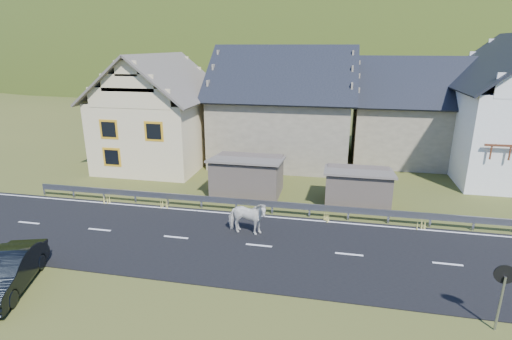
# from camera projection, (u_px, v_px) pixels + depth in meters

# --- Properties ---
(ground) EXTENTS (160.00, 160.00, 0.00)m
(ground) POSITION_uv_depth(u_px,v_px,m) (259.00, 246.00, 18.10)
(ground) COLOR #38431B
(ground) RESTS_ON ground
(road) EXTENTS (60.00, 7.00, 0.04)m
(road) POSITION_uv_depth(u_px,v_px,m) (259.00, 246.00, 18.09)
(road) COLOR black
(road) RESTS_ON ground
(lane_markings) EXTENTS (60.00, 6.60, 0.01)m
(lane_markings) POSITION_uv_depth(u_px,v_px,m) (259.00, 245.00, 18.08)
(lane_markings) COLOR silver
(lane_markings) RESTS_ON road
(guardrail) EXTENTS (28.10, 0.09, 0.75)m
(guardrail) POSITION_uv_depth(u_px,v_px,m) (272.00, 204.00, 21.37)
(guardrail) COLOR #93969B
(guardrail) RESTS_ON ground
(shed_left) EXTENTS (4.30, 3.30, 2.40)m
(shed_left) POSITION_uv_depth(u_px,v_px,m) (247.00, 176.00, 24.22)
(shed_left) COLOR brown
(shed_left) RESTS_ON ground
(shed_right) EXTENTS (3.80, 2.90, 2.20)m
(shed_right) POSITION_uv_depth(u_px,v_px,m) (357.00, 188.00, 22.54)
(shed_right) COLOR brown
(shed_right) RESTS_ON ground
(house_cream) EXTENTS (7.80, 9.80, 8.30)m
(house_cream) POSITION_uv_depth(u_px,v_px,m) (159.00, 106.00, 29.92)
(house_cream) COLOR beige
(house_cream) RESTS_ON ground
(house_stone_a) EXTENTS (10.80, 9.80, 8.90)m
(house_stone_a) POSITION_uv_depth(u_px,v_px,m) (284.00, 100.00, 30.92)
(house_stone_a) COLOR gray
(house_stone_a) RESTS_ON ground
(house_stone_b) EXTENTS (9.80, 8.80, 8.10)m
(house_stone_b) POSITION_uv_depth(u_px,v_px,m) (415.00, 105.00, 30.99)
(house_stone_b) COLOR gray
(house_stone_b) RESTS_ON ground
(mountain) EXTENTS (440.00, 280.00, 260.00)m
(mountain) POSITION_uv_depth(u_px,v_px,m) (342.00, 107.00, 191.34)
(mountain) COLOR #233611
(mountain) RESTS_ON ground
(conifer_patch) EXTENTS (76.00, 50.00, 28.00)m
(conifer_patch) POSITION_uv_depth(u_px,v_px,m) (159.00, 54.00, 129.63)
(conifer_patch) COLOR black
(conifer_patch) RESTS_ON ground
(horse) EXTENTS (1.04, 2.05, 1.68)m
(horse) POSITION_uv_depth(u_px,v_px,m) (247.00, 218.00, 18.96)
(horse) COLOR silver
(horse) RESTS_ON road
(car) EXTENTS (2.70, 4.45, 1.38)m
(car) POSITION_uv_depth(u_px,v_px,m) (7.00, 272.00, 14.76)
(car) COLOR black
(car) RESTS_ON ground
(traffic_mirror) EXTENTS (0.64, 0.19, 2.31)m
(traffic_mirror) POSITION_uv_depth(u_px,v_px,m) (503.00, 283.00, 12.34)
(traffic_mirror) COLOR #93969B
(traffic_mirror) RESTS_ON ground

